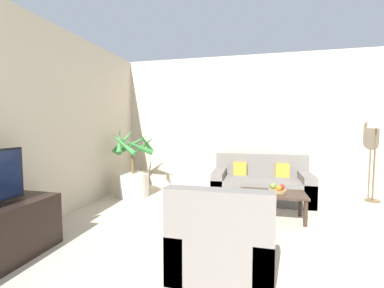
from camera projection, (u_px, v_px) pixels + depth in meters
name	position (u px, v px, depth m)	size (l,w,h in m)	color
wall_back	(293.00, 124.00, 4.96)	(8.41, 0.06, 2.70)	beige
wall_left	(8.00, 123.00, 2.89)	(0.06, 7.47, 2.70)	beige
potted_palm	(133.00, 175.00, 4.77)	(0.82, 0.91, 1.30)	beige
sofa_loveseat	(261.00, 185.00, 4.57)	(1.67, 0.85, 0.78)	slate
floor_lamp	(376.00, 128.00, 4.36)	(0.26, 0.26, 1.55)	brown
coffee_table	(272.00, 196.00, 3.61)	(0.90, 0.49, 0.38)	#38281E
fruit_bowl	(277.00, 191.00, 3.62)	(0.24, 0.24, 0.04)	#997A4C
apple_red	(282.00, 187.00, 3.61)	(0.07, 0.07, 0.07)	red
apple_green	(273.00, 186.00, 3.66)	(0.08, 0.08, 0.08)	olive
orange_fruit	(279.00, 188.00, 3.55)	(0.07, 0.07, 0.07)	orange
armchair	(222.00, 242.00, 2.31)	(0.86, 0.76, 0.82)	slate
ottoman	(233.00, 220.00, 3.06)	(0.64, 0.45, 0.39)	slate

